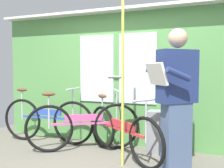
{
  "coord_description": "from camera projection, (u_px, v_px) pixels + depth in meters",
  "views": [
    {
      "loc": [
        1.17,
        -2.54,
        1.23
      ],
      "look_at": [
        -0.07,
        0.67,
        1.02
      ],
      "focal_mm": 39.73,
      "sensor_mm": 36.0,
      "label": 1
    }
  ],
  "objects": [
    {
      "name": "train_door_wall",
      "position": [
        129.0,
        75.0,
        3.97
      ],
      "size": [
        4.66,
        0.28,
        2.17
      ],
      "color": "#56934C",
      "rests_on": "ground_plane"
    },
    {
      "name": "bicycle_near_door",
      "position": [
        83.0,
        126.0,
        3.71
      ],
      "size": [
        1.51,
        0.89,
        0.92
      ],
      "rotation": [
        0.0,
        0.0,
        0.52
      ],
      "color": "black",
      "rests_on": "ground_plane"
    },
    {
      "name": "bicycle_leaning_behind",
      "position": [
        46.0,
        120.0,
        4.14
      ],
      "size": [
        1.68,
        0.44,
        0.92
      ],
      "rotation": [
        0.0,
        0.0,
        0.07
      ],
      "color": "black",
      "rests_on": "ground_plane"
    },
    {
      "name": "bicycle_by_pole",
      "position": [
        121.0,
        132.0,
        3.44
      ],
      "size": [
        1.39,
        0.99,
        0.86
      ],
      "rotation": [
        0.0,
        0.0,
        -0.61
      ],
      "color": "black",
      "rests_on": "ground_plane"
    },
    {
      "name": "passenger_reading_newspaper",
      "position": [
        176.0,
        97.0,
        2.91
      ],
      "size": [
        0.62,
        0.61,
        1.7
      ],
      "rotation": [
        0.0,
        0.0,
        3.88
      ],
      "color": "slate",
      "rests_on": "ground_plane"
    },
    {
      "name": "trash_bin_by_wall",
      "position": [
        161.0,
        132.0,
        3.62
      ],
      "size": [
        0.37,
        0.28,
        0.62
      ],
      "primitive_type": "cube",
      "color": "gray",
      "rests_on": "ground_plane"
    },
    {
      "name": "handrail_pole",
      "position": [
        123.0,
        82.0,
        3.09
      ],
      "size": [
        0.04,
        0.04,
        2.13
      ],
      "primitive_type": "cylinder",
      "color": "#C6C14C",
      "rests_on": "ground_plane"
    }
  ]
}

